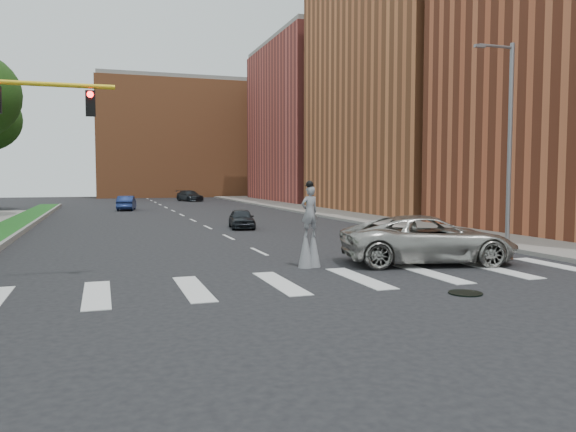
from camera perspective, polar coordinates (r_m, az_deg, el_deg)
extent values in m
plane|color=black|center=(16.23, 4.64, -7.20)|extent=(160.00, 160.00, 0.00)
cube|color=#154B18|center=(35.17, -26.92, -1.36)|extent=(2.00, 60.00, 0.25)
cube|color=gray|center=(35.03, -25.22, -1.31)|extent=(0.20, 60.00, 0.28)
cube|color=slate|center=(43.96, 6.90, -0.02)|extent=(5.00, 90.00, 0.18)
cylinder|color=black|center=(15.97, 17.57, -7.48)|extent=(0.90, 0.90, 0.04)
cube|color=#B66539|center=(53.57, 14.12, 13.39)|extent=(16.00, 22.00, 24.00)
cube|color=#B14A41|center=(74.54, 4.01, 9.26)|extent=(16.00, 22.00, 20.00)
cube|color=#B66539|center=(93.63, -10.94, 7.51)|extent=(26.00, 14.00, 18.00)
cylinder|color=slate|center=(26.93, 21.60, 6.60)|extent=(0.20, 0.20, 9.00)
cylinder|color=slate|center=(26.99, 20.49, 15.84)|extent=(1.80, 0.12, 0.12)
cube|color=slate|center=(26.44, 18.91, 16.02)|extent=(0.50, 0.18, 0.12)
cylinder|color=gold|center=(17.97, -25.67, 12.10)|extent=(5.20, 0.14, 0.14)
cube|color=black|center=(17.78, -19.43, 10.73)|extent=(0.28, 0.18, 0.75)
cylinder|color=#FF0C0C|center=(17.71, -19.46, 11.57)|extent=(0.18, 0.06, 0.18)
cylinder|color=#352015|center=(19.65, 2.59, -3.65)|extent=(0.07, 0.07, 1.06)
cylinder|color=#352015|center=(19.48, 1.80, -3.72)|extent=(0.07, 0.07, 1.06)
cone|color=slate|center=(19.63, 2.59, -3.27)|extent=(0.52, 0.52, 1.33)
cone|color=slate|center=(19.46, 1.80, -3.33)|extent=(0.52, 0.52, 1.33)
imported|color=slate|center=(19.42, 2.20, 0.45)|extent=(0.72, 0.55, 1.76)
sphere|color=black|center=(19.39, 2.21, 3.23)|extent=(0.26, 0.26, 0.26)
cylinder|color=black|center=(19.39, 2.21, 3.09)|extent=(0.34, 0.34, 0.02)
cube|color=yellow|center=(19.52, 1.99, 1.90)|extent=(0.22, 0.05, 0.10)
imported|color=#A7A49E|center=(21.05, 14.06, -2.32)|extent=(6.76, 4.20, 1.75)
imported|color=black|center=(34.37, -4.74, -0.26)|extent=(1.88, 3.69, 1.20)
imported|color=navy|center=(55.05, -16.09, 1.28)|extent=(2.02, 4.30, 1.36)
imported|color=black|center=(73.52, -9.96, 2.03)|extent=(3.40, 5.20, 1.40)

